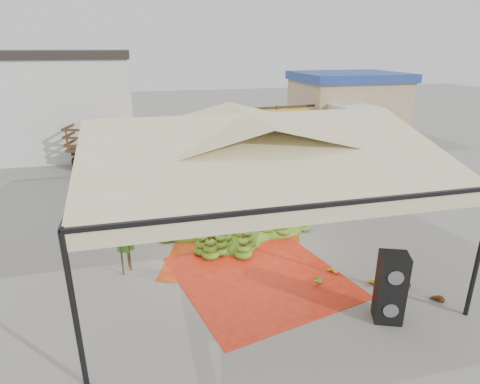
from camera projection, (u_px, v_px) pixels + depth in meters
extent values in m
plane|color=slate|center=(246.00, 252.00, 11.66)|extent=(90.00, 90.00, 0.00)
cylinder|color=black|center=(75.00, 314.00, 6.58)|extent=(0.10, 0.10, 3.00)
cylinder|color=black|center=(479.00, 255.00, 8.43)|extent=(0.10, 0.10, 3.00)
cylinder|color=black|center=(105.00, 173.00, 13.86)|extent=(0.10, 0.10, 3.00)
cylinder|color=black|center=(318.00, 158.00, 15.71)|extent=(0.10, 0.10, 3.00)
pyramid|color=beige|center=(247.00, 133.00, 10.45)|extent=(8.00, 8.00, 1.00)
cube|color=black|center=(247.00, 151.00, 10.63)|extent=(8.00, 8.00, 0.08)
cube|color=beige|center=(247.00, 158.00, 10.69)|extent=(8.00, 8.00, 0.36)
cube|color=tan|center=(346.00, 110.00, 25.18)|extent=(6.00, 5.00, 3.60)
cube|color=navy|center=(349.00, 77.00, 24.47)|extent=(6.30, 5.30, 0.50)
cube|color=#D05713|center=(236.00, 251.00, 11.67)|extent=(4.74, 4.64, 0.01)
cube|color=red|center=(260.00, 277.00, 10.39)|extent=(4.78, 4.92, 0.01)
ellipsoid|color=#43821B|center=(234.00, 213.00, 12.97)|extent=(6.19, 5.70, 1.08)
ellipsoid|color=gold|center=(371.00, 282.00, 9.96)|extent=(0.44, 0.36, 0.20)
ellipsoid|color=gold|center=(331.00, 271.00, 10.49)|extent=(0.51, 0.46, 0.19)
ellipsoid|color=#512B12|center=(436.00, 299.00, 9.30)|extent=(0.53, 0.46, 0.21)
ellipsoid|color=#551B13|center=(403.00, 285.00, 9.87)|extent=(0.46, 0.38, 0.20)
ellipsoid|color=#326F17|center=(315.00, 278.00, 10.15)|extent=(0.57, 0.56, 0.20)
ellipsoid|color=#4C7919|center=(309.00, 178.00, 9.75)|extent=(0.24, 0.24, 0.20)
ellipsoid|color=#4C7919|center=(364.00, 173.00, 10.10)|extent=(0.24, 0.24, 0.20)
cube|color=black|center=(388.00, 303.00, 8.66)|extent=(0.72, 0.68, 0.80)
cube|color=black|center=(393.00, 271.00, 8.39)|extent=(0.72, 0.68, 0.80)
imported|color=gray|center=(249.00, 169.00, 16.11)|extent=(0.74, 0.52, 1.92)
cube|color=#52341B|center=(121.00, 147.00, 19.67)|extent=(5.03, 3.32, 0.11)
cube|color=silver|center=(182.00, 145.00, 19.55)|extent=(2.16, 2.41, 2.13)
cylinder|color=black|center=(81.00, 162.00, 19.04)|extent=(0.88, 0.50, 0.83)
cylinder|color=black|center=(96.00, 153.00, 20.77)|extent=(0.88, 0.50, 0.83)
cylinder|color=black|center=(143.00, 163.00, 18.96)|extent=(0.88, 0.50, 0.83)
cylinder|color=black|center=(152.00, 153.00, 20.69)|extent=(0.88, 0.50, 0.83)
cylinder|color=black|center=(176.00, 163.00, 18.91)|extent=(0.88, 0.50, 0.83)
cylinder|color=black|center=(182.00, 153.00, 20.65)|extent=(0.88, 0.50, 0.83)
ellipsoid|color=#5B7F1A|center=(120.00, 137.00, 19.51)|extent=(4.02, 2.62, 0.65)
cube|color=gold|center=(128.00, 130.00, 19.37)|extent=(2.29, 2.28, 0.23)
cube|color=#52311B|center=(287.00, 135.00, 21.09)|extent=(5.97, 3.25, 0.14)
cube|color=silver|center=(347.00, 128.00, 22.30)|extent=(2.32, 2.73, 2.63)
cylinder|color=black|center=(259.00, 157.00, 19.64)|extent=(1.06, 0.46, 1.03)
cylinder|color=black|center=(242.00, 146.00, 21.65)|extent=(1.06, 0.46, 1.03)
cylinder|color=black|center=(324.00, 150.00, 20.85)|extent=(1.06, 0.46, 1.03)
cylinder|color=black|center=(302.00, 141.00, 22.86)|extent=(1.06, 0.46, 1.03)
cylinder|color=black|center=(355.00, 147.00, 21.50)|extent=(1.06, 0.46, 1.03)
cylinder|color=black|center=(331.00, 138.00, 23.50)|extent=(1.06, 0.46, 1.03)
ellipsoid|color=#3B7B19|center=(287.00, 124.00, 20.89)|extent=(4.77, 2.56, 0.80)
cube|color=gold|center=(297.00, 115.00, 20.92)|extent=(2.53, 2.52, 0.28)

